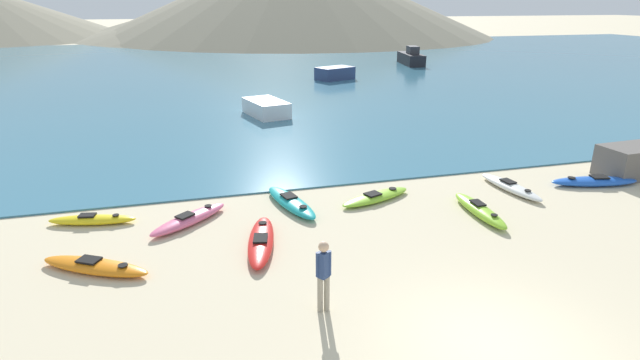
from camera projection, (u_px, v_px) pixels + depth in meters
The scene contains 18 objects.
ground_plane at pixel (493, 347), 9.90m from camera, with size 400.00×400.00×0.00m, color beige.
bay_water at pixel (238, 68), 50.28m from camera, with size 160.00×70.00×0.06m, color teal.
far_hill_midleft at pixel (209, 17), 99.08m from camera, with size 50.05×50.05×6.99m, color gray.
far_hill_midright at pixel (228, 17), 93.63m from camera, with size 54.74×54.74×7.09m, color gray.
kayak_on_sand_0 at pixel (480, 210), 15.93m from camera, with size 0.67×2.96×0.39m.
kayak_on_sand_1 at pixel (291, 202), 16.58m from camera, with size 1.49×3.26×0.36m.
kayak_on_sand_2 at pixel (594, 181), 18.51m from camera, with size 3.35×1.43×0.35m.
kayak_on_sand_3 at pixel (189, 219), 15.31m from camera, with size 2.65×2.39×0.35m.
kayak_on_sand_4 at pixel (92, 220), 15.31m from camera, with size 2.69×1.11×0.31m.
kayak_on_sand_5 at pixel (510, 187), 17.99m from camera, with size 0.97×3.06×0.33m.
kayak_on_sand_6 at pixel (261, 241), 13.93m from camera, with size 1.37×3.27×0.34m.
kayak_on_sand_7 at pixel (95, 266), 12.63m from camera, with size 2.97×2.11×0.32m.
kayak_on_sand_8 at pixel (376, 197), 17.12m from camera, with size 2.95×1.72×0.29m.
person_near_foreground at pixel (324, 272), 10.72m from camera, with size 0.34×0.29×1.70m.
moored_boat_2 at pixel (335, 73), 42.94m from camera, with size 3.59×2.90×1.05m.
moored_boat_3 at pixel (411, 58), 53.02m from camera, with size 2.62×5.72×1.94m.
moored_boat_4 at pixel (266, 108), 29.42m from camera, with size 2.52×3.63×0.90m.
shoreline_rock at pixel (632, 161), 19.34m from camera, with size 1.50×2.43×1.20m, color #605B56.
Camera 1 is at (-5.48, -6.99, 6.47)m, focal length 28.00 mm.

